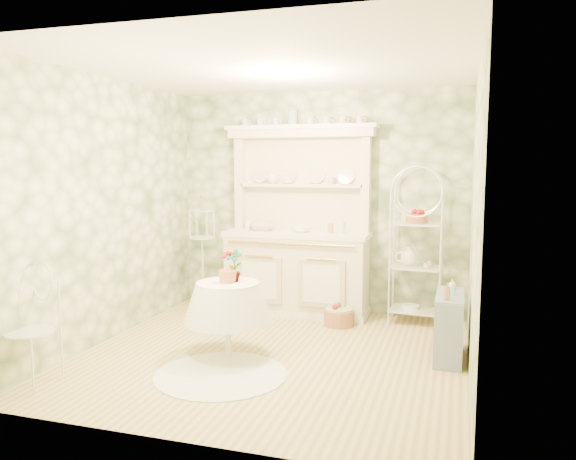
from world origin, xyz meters
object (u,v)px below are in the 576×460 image
(kitchen_dresser, at_px, (297,220))
(cafe_chair, at_px, (29,336))
(birdcage_stand, at_px, (202,251))
(bakers_rack, at_px, (416,242))
(floor_basket, at_px, (339,315))
(side_shelf, at_px, (449,327))
(round_table, at_px, (228,320))

(kitchen_dresser, height_order, cafe_chair, kitchen_dresser)
(cafe_chair, bearing_deg, birdcage_stand, 105.14)
(bakers_rack, xyz_separation_m, birdcage_stand, (-2.60, -0.15, -0.21))
(birdcage_stand, bearing_deg, floor_basket, -7.01)
(cafe_chair, bearing_deg, side_shelf, 48.54)
(floor_basket, bearing_deg, kitchen_dresser, 147.91)
(kitchen_dresser, height_order, round_table, kitchen_dresser)
(bakers_rack, bearing_deg, kitchen_dresser, -174.99)
(kitchen_dresser, bearing_deg, side_shelf, -31.79)
(round_table, xyz_separation_m, birdcage_stand, (-0.99, 1.52, 0.39))
(kitchen_dresser, bearing_deg, floor_basket, -32.09)
(bakers_rack, height_order, round_table, bakers_rack)
(kitchen_dresser, bearing_deg, birdcage_stand, -172.28)
(cafe_chair, relative_size, birdcage_stand, 0.56)
(floor_basket, bearing_deg, birdcage_stand, 172.99)
(side_shelf, distance_m, cafe_chair, 3.70)
(cafe_chair, distance_m, floor_basket, 3.22)
(round_table, bearing_deg, floor_basket, 58.41)
(kitchen_dresser, height_order, side_shelf, kitchen_dresser)
(side_shelf, distance_m, floor_basket, 1.43)
(birdcage_stand, bearing_deg, bakers_rack, 3.37)
(bakers_rack, relative_size, round_table, 2.68)
(floor_basket, bearing_deg, side_shelf, -31.65)
(side_shelf, xyz_separation_m, birdcage_stand, (-3.00, 0.97, 0.44))
(round_table, height_order, cafe_chair, cafe_chair)
(side_shelf, bearing_deg, kitchen_dresser, 151.24)
(kitchen_dresser, relative_size, floor_basket, 6.32)
(side_shelf, height_order, birdcage_stand, birdcage_stand)
(side_shelf, height_order, floor_basket, side_shelf)
(kitchen_dresser, xyz_separation_m, round_table, (-0.19, -1.68, -0.79))
(floor_basket, bearing_deg, cafe_chair, -130.70)
(bakers_rack, relative_size, side_shelf, 2.73)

